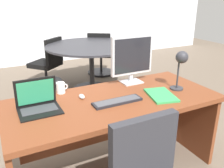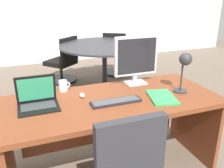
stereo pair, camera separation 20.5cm
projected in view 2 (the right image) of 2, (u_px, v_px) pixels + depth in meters
The scene contains 13 objects.
ground at pixel (77, 106), 3.63m from camera, with size 12.00×12.00×0.00m, color #6B5B4C.
back_wall at pixel (47, 1), 5.47m from camera, with size 10.00×0.10×2.80m, color silver.
desk at pixel (112, 117), 2.17m from camera, with size 1.80×0.80×0.74m.
monitor at pixel (136, 57), 2.32m from camera, with size 0.44×0.16×0.47m.
laptop at pixel (37, 97), 1.92m from camera, with size 0.31×0.25×0.24m.
keyboard at pixel (116, 102), 1.98m from camera, with size 0.42×0.11×0.02m.
mouse at pixel (82, 95), 2.09m from camera, with size 0.04×0.08×0.03m.
desk_lamp at pixel (185, 64), 2.09m from camera, with size 0.12×0.14×0.37m.
book at pixel (162, 97), 2.07m from camera, with size 0.28×0.36×0.02m.
coffee_mug at pixel (63, 86), 2.21m from camera, with size 0.10×0.08×0.10m.
meeting_table at pixel (105, 56), 4.03m from camera, with size 1.46×1.46×0.79m.
meeting_chair_near at pixel (116, 57), 4.93m from camera, with size 0.64×0.65×0.86m.
meeting_chair_far at pixel (63, 65), 4.52m from camera, with size 0.65×0.66×0.85m.
Camera 2 is at (-0.68, -1.75, 1.58)m, focal length 39.13 mm.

